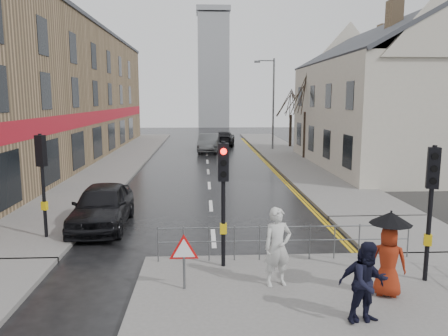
{
  "coord_description": "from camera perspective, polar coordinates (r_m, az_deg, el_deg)",
  "views": [
    {
      "loc": [
        -0.34,
        -11.09,
        4.64
      ],
      "look_at": [
        0.46,
        5.05,
        2.06
      ],
      "focal_mm": 35.0,
      "sensor_mm": 36.0,
      "label": 1
    }
  ],
  "objects": [
    {
      "name": "warning_sign",
      "position": [
        10.53,
        -5.26,
        -10.95
      ],
      "size": [
        0.8,
        0.07,
        1.35
      ],
      "color": "#595B5E",
      "rests_on": "near_pavement"
    },
    {
      "name": "car_far",
      "position": [
        44.16,
        0.07,
        3.92
      ],
      "size": [
        2.42,
        4.9,
        1.37
      ],
      "primitive_type": "imported",
      "rotation": [
        0.0,
        0.0,
        3.03
      ],
      "color": "black",
      "rests_on": "ground"
    },
    {
      "name": "tree_near",
      "position": [
        34.01,
        10.67,
        9.74
      ],
      "size": [
        2.4,
        2.4,
        6.58
      ],
      "color": "#2E2319",
      "rests_on": "right_pavement"
    },
    {
      "name": "car_mid",
      "position": [
        38.48,
        -2.01,
        3.3
      ],
      "size": [
        2.06,
        4.88,
        1.57
      ],
      "primitive_type": "imported",
      "rotation": [
        0.0,
        0.0,
        -0.09
      ],
      "color": "#434648",
      "rests_on": "ground"
    },
    {
      "name": "pedestrian_a",
      "position": [
        10.75,
        7.0,
        -10.19
      ],
      "size": [
        0.8,
        0.63,
        1.93
      ],
      "primitive_type": "imported",
      "rotation": [
        0.0,
        0.0,
        0.26
      ],
      "color": "beige",
      "rests_on": "near_pavement"
    },
    {
      "name": "guard_railing_front",
      "position": [
        12.5,
        7.96,
        -8.63
      ],
      "size": [
        7.14,
        0.04,
        1.0
      ],
      "color": "#595B5E",
      "rests_on": "near_pavement"
    },
    {
      "name": "traffic_signal_near_left",
      "position": [
        11.51,
        -0.09,
        -1.86
      ],
      "size": [
        0.28,
        0.27,
        3.4
      ],
      "color": "black",
      "rests_on": "near_pavement"
    },
    {
      "name": "pedestrian_d",
      "position": [
        9.6,
        17.45,
        -14.21
      ],
      "size": [
        0.93,
        0.43,
        1.55
      ],
      "primitive_type": "imported",
      "rotation": [
        0.0,
        0.0,
        -0.06
      ],
      "color": "black",
      "rests_on": "near_pavement"
    },
    {
      "name": "pavement_bridge_right",
      "position": [
        16.31,
        22.32,
        -7.9
      ],
      "size": [
        4.0,
        4.2,
        0.14
      ],
      "primitive_type": "cube",
      "color": "#605E5B",
      "rests_on": "ground"
    },
    {
      "name": "right_pavement",
      "position": [
        37.02,
        7.86,
        1.88
      ],
      "size": [
        4.0,
        40.0,
        0.14
      ],
      "primitive_type": "cube",
      "color": "#605E5B",
      "rests_on": "ground"
    },
    {
      "name": "building_left_terrace",
      "position": [
        35.09,
        -22.51,
        8.97
      ],
      "size": [
        8.0,
        42.0,
        10.0
      ],
      "primitive_type": "cube",
      "color": "#8F7352",
      "rests_on": "ground"
    },
    {
      "name": "pedestrian_b",
      "position": [
        9.52,
        18.42,
        -14.02
      ],
      "size": [
        0.94,
        0.81,
        1.69
      ],
      "primitive_type": "imported",
      "rotation": [
        0.0,
        0.0,
        0.23
      ],
      "color": "black",
      "rests_on": "near_pavement"
    },
    {
      "name": "car_parked",
      "position": [
        16.51,
        -15.61,
        -4.76
      ],
      "size": [
        1.96,
        4.68,
        1.58
      ],
      "primitive_type": "imported",
      "rotation": [
        0.0,
        0.0,
        0.02
      ],
      "color": "black",
      "rests_on": "ground"
    },
    {
      "name": "church_tower",
      "position": [
        73.24,
        -1.4,
        12.47
      ],
      "size": [
        5.0,
        5.0,
        18.0
      ],
      "primitive_type": "cube",
      "color": "gray",
      "rests_on": "ground"
    },
    {
      "name": "street_lamp",
      "position": [
        39.57,
        6.22,
        9.1
      ],
      "size": [
        1.83,
        0.25,
        8.0
      ],
      "color": "#595B5E",
      "rests_on": "right_pavement"
    },
    {
      "name": "left_pavement",
      "position": [
        34.94,
        -12.95,
        1.31
      ],
      "size": [
        4.0,
        44.0,
        0.14
      ],
      "primitive_type": "cube",
      "color": "#605E5B",
      "rests_on": "ground"
    },
    {
      "name": "tree_far",
      "position": [
        41.93,
        8.76,
        8.66
      ],
      "size": [
        2.4,
        2.4,
        5.64
      ],
      "color": "#2E2319",
      "rests_on": "right_pavement"
    },
    {
      "name": "ground",
      "position": [
        12.03,
        -1.02,
        -13.63
      ],
      "size": [
        120.0,
        120.0,
        0.0
      ],
      "primitive_type": "plane",
      "color": "black",
      "rests_on": "ground"
    },
    {
      "name": "pedestrian_with_umbrella",
      "position": [
        10.78,
        20.74,
        -9.92
      ],
      "size": [
        0.96,
        0.96,
        1.98
      ],
      "color": "maroon",
      "rests_on": "near_pavement"
    },
    {
      "name": "traffic_signal_far_left",
      "position": [
        15.17,
        -22.67,
        0.09
      ],
      "size": [
        0.34,
        0.33,
        3.4
      ],
      "color": "black",
      "rests_on": "left_pavement"
    },
    {
      "name": "traffic_signal_near_right",
      "position": [
        11.71,
        25.48,
        -2.56
      ],
      "size": [
        0.34,
        0.33,
        3.4
      ],
      "color": "black",
      "rests_on": "near_pavement"
    },
    {
      "name": "building_right_cream",
      "position": [
        31.6,
        20.42,
        8.75
      ],
      "size": [
        9.0,
        16.4,
        10.1
      ],
      "color": "#B8B1A0",
      "rests_on": "ground"
    }
  ]
}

